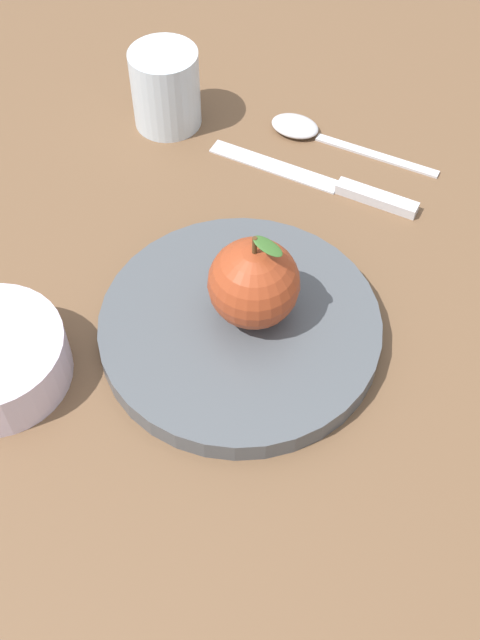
{
  "coord_description": "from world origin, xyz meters",
  "views": [
    {
      "loc": [
        0.16,
        -0.37,
        0.51
      ],
      "look_at": [
        0.01,
        -0.04,
        0.02
      ],
      "focal_mm": 43.95,
      "sensor_mm": 36.0,
      "label": 1
    }
  ],
  "objects_px": {
    "dinner_plate": "(240,327)",
    "cup": "(165,85)",
    "apple": "(254,283)",
    "knife": "(330,183)",
    "spoon": "(313,132)"
  },
  "relations": [
    {
      "from": "cup",
      "to": "spoon",
      "type": "xyz_separation_m",
      "value": [
        0.14,
        0.04,
        -0.04
      ]
    },
    {
      "from": "dinner_plate",
      "to": "apple",
      "type": "xyz_separation_m",
      "value": [
        0.01,
        0.01,
        0.04
      ]
    },
    {
      "from": "cup",
      "to": "knife",
      "type": "xyz_separation_m",
      "value": [
        0.18,
        -0.02,
        -0.04
      ]
    },
    {
      "from": "apple",
      "to": "knife",
      "type": "height_order",
      "value": "apple"
    },
    {
      "from": "dinner_plate",
      "to": "apple",
      "type": "distance_m",
      "value": 0.05
    },
    {
      "from": "dinner_plate",
      "to": "spoon",
      "type": "distance_m",
      "value": 0.25
    },
    {
      "from": "apple",
      "to": "spoon",
      "type": "xyz_separation_m",
      "value": [
        -0.04,
        0.24,
        -0.05
      ]
    },
    {
      "from": "apple",
      "to": "cup",
      "type": "height_order",
      "value": "apple"
    },
    {
      "from": "apple",
      "to": "spoon",
      "type": "relative_size",
      "value": 0.5
    },
    {
      "from": "dinner_plate",
      "to": "spoon",
      "type": "relative_size",
      "value": 1.29
    },
    {
      "from": "apple",
      "to": "knife",
      "type": "relative_size",
      "value": 0.41
    },
    {
      "from": "spoon",
      "to": "apple",
      "type": "bearing_deg",
      "value": -80.21
    },
    {
      "from": "dinner_plate",
      "to": "knife",
      "type": "relative_size",
      "value": 1.07
    },
    {
      "from": "knife",
      "to": "spoon",
      "type": "height_order",
      "value": "spoon"
    },
    {
      "from": "dinner_plate",
      "to": "cup",
      "type": "distance_m",
      "value": 0.28
    }
  ]
}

